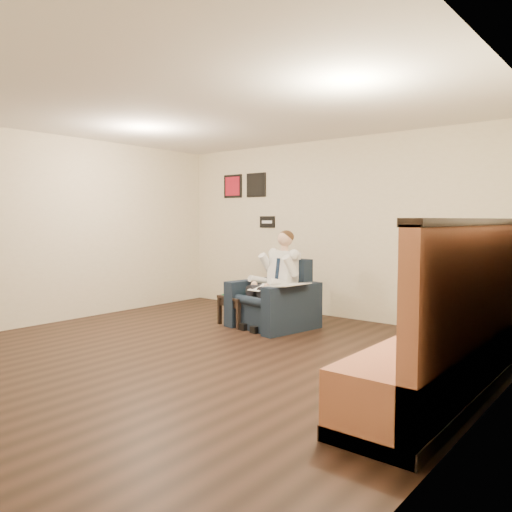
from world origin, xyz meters
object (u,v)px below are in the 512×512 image
Objects in this scene: side_table at (242,310)px; green_folder at (240,295)px; seated_man at (266,282)px; smartphone at (252,295)px; cafe_table at (452,342)px; armchair at (273,294)px; banquette at (444,309)px; coffee_mug at (255,293)px.

green_folder is (-0.03, -0.01, 0.22)m from side_table.
green_folder is at bearing -166.30° from seated_man.
smartphone is 3.35m from cafe_table.
armchair is at bearing 17.02° from green_folder.
banquette reaches higher than cafe_table.
smartphone is (0.08, 0.14, 0.22)m from side_table.
seated_man is (-0.02, -0.12, 0.18)m from armchair.
side_table is at bearing 165.65° from cafe_table.
green_folder is at bearing -152.63° from armchair.
seated_man is 0.44m from smartphone.
side_table is 0.33m from coffee_mug.
cafe_table is (3.31, -0.83, -0.02)m from green_folder.
seated_man is 14.56× the size of coffee_mug.
coffee_mug is at bearing -7.10° from smartphone.
cafe_table is at bearing -14.02° from green_folder.
armchair is 0.28m from coffee_mug.
banquette is (3.29, -1.11, 0.55)m from side_table.
smartphone is at bearing 150.08° from coffee_mug.
cafe_table is (3.09, -0.91, -0.06)m from coffee_mug.
armchair is 0.39m from smartphone.
side_table is (-0.44, -0.02, -0.45)m from seated_man.
coffee_mug is 0.68× the size of smartphone.
coffee_mug is 0.03× the size of banquette.
seated_man is at bearing 3.91° from smartphone.
coffee_mug reaches higher than green_folder.
smartphone is (-0.11, 0.07, -0.04)m from coffee_mug.
banquette is 3.61× the size of cafe_table.
seated_man reaches higher than smartphone.
seated_man is 0.45× the size of banquette.
seated_man reaches higher than green_folder.
side_table is 5.79× the size of coffee_mug.
green_folder is at bearing 165.98° from cafe_table.
armchair reaches higher than side_table.
armchair is at bearing 90.00° from seated_man.
coffee_mug is at bearing 159.06° from banquette.
banquette is at bearing -18.30° from green_folder.
banquette is (2.85, -1.13, 0.10)m from seated_man.
side_table is 3.52m from banquette.
seated_man is at bearing -90.00° from armchair.
green_folder reaches higher than side_table.
smartphone is at bearing 53.22° from green_folder.
smartphone is 3.46m from banquette.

